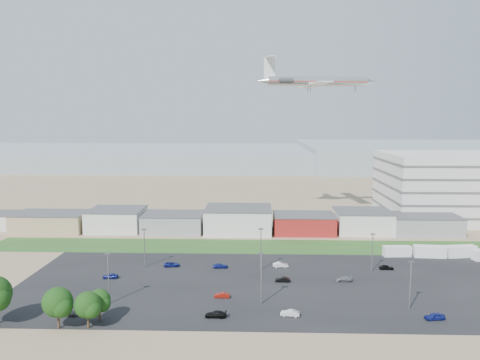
{
  "coord_description": "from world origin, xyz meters",
  "views": [
    {
      "loc": [
        -0.41,
        -84.34,
        37.74
      ],
      "look_at": [
        -3.85,
        22.0,
        23.96
      ],
      "focal_mm": 35.0,
      "sensor_mm": 36.0,
      "label": 1
    }
  ],
  "objects_px": {
    "airliner": "(318,81)",
    "parked_car_5": "(110,276)",
    "parked_car_10": "(70,313)",
    "parked_car_12": "(344,279)",
    "box_trailer_a": "(397,251)",
    "parked_car_4": "(222,295)",
    "parked_car_3": "(216,314)",
    "parked_car_2": "(435,316)",
    "parked_car_7": "(283,280)",
    "parked_car_8": "(386,267)",
    "parked_car_6": "(220,266)",
    "parked_car_11": "(281,265)",
    "parked_car_9": "(172,264)",
    "parked_car_13": "(290,313)"
  },
  "relations": [
    {
      "from": "airliner",
      "to": "parked_car_5",
      "type": "xyz_separation_m",
      "value": [
        -57.62,
        -70.77,
        -51.21
      ]
    },
    {
      "from": "parked_car_10",
      "to": "parked_car_12",
      "type": "relative_size",
      "value": 1.01
    },
    {
      "from": "box_trailer_a",
      "to": "parked_car_4",
      "type": "distance_m",
      "value": 56.48
    },
    {
      "from": "box_trailer_a",
      "to": "parked_car_3",
      "type": "distance_m",
      "value": 63.07
    },
    {
      "from": "parked_car_2",
      "to": "parked_car_7",
      "type": "height_order",
      "value": "parked_car_2"
    },
    {
      "from": "parked_car_5",
      "to": "parked_car_8",
      "type": "distance_m",
      "value": 68.49
    },
    {
      "from": "box_trailer_a",
      "to": "parked_car_3",
      "type": "relative_size",
      "value": 1.81
    },
    {
      "from": "parked_car_6",
      "to": "parked_car_11",
      "type": "height_order",
      "value": "parked_car_11"
    },
    {
      "from": "parked_car_2",
      "to": "parked_car_4",
      "type": "relative_size",
      "value": 1.16
    },
    {
      "from": "parked_car_9",
      "to": "parked_car_11",
      "type": "height_order",
      "value": "parked_car_11"
    },
    {
      "from": "parked_car_6",
      "to": "parked_car_8",
      "type": "xyz_separation_m",
      "value": [
        42.15,
        0.13,
        0.05
      ]
    },
    {
      "from": "parked_car_7",
      "to": "parked_car_11",
      "type": "xyz_separation_m",
      "value": [
        0.14,
        11.01,
        0.08
      ]
    },
    {
      "from": "box_trailer_a",
      "to": "parked_car_7",
      "type": "bearing_deg",
      "value": -150.67
    },
    {
      "from": "parked_car_2",
      "to": "parked_car_8",
      "type": "bearing_deg",
      "value": 174.76
    },
    {
      "from": "parked_car_5",
      "to": "parked_car_9",
      "type": "distance_m",
      "value": 16.2
    },
    {
      "from": "airliner",
      "to": "parked_car_12",
      "type": "relative_size",
      "value": 11.74
    },
    {
      "from": "parked_car_12",
      "to": "airliner",
      "type": "bearing_deg",
      "value": 176.31
    },
    {
      "from": "box_trailer_a",
      "to": "parked_car_3",
      "type": "height_order",
      "value": "box_trailer_a"
    },
    {
      "from": "parked_car_10",
      "to": "parked_car_13",
      "type": "distance_m",
      "value": 42.74
    },
    {
      "from": "airliner",
      "to": "parked_car_12",
      "type": "height_order",
      "value": "airliner"
    },
    {
      "from": "parked_car_6",
      "to": "parked_car_3",
      "type": "bearing_deg",
      "value": 177.86
    },
    {
      "from": "box_trailer_a",
      "to": "parked_car_8",
      "type": "bearing_deg",
      "value": -121.57
    },
    {
      "from": "parked_car_6",
      "to": "parked_car_8",
      "type": "relative_size",
      "value": 1.07
    },
    {
      "from": "parked_car_5",
      "to": "parked_car_10",
      "type": "relative_size",
      "value": 0.92
    },
    {
      "from": "box_trailer_a",
      "to": "airliner",
      "type": "relative_size",
      "value": 0.17
    },
    {
      "from": "parked_car_11",
      "to": "parked_car_12",
      "type": "xyz_separation_m",
      "value": [
        14.23,
        -10.17,
        -0.09
      ]
    },
    {
      "from": "airliner",
      "to": "parked_car_3",
      "type": "relative_size",
      "value": 10.88
    },
    {
      "from": "airliner",
      "to": "parked_car_12",
      "type": "bearing_deg",
      "value": -98.99
    },
    {
      "from": "parked_car_10",
      "to": "parked_car_11",
      "type": "bearing_deg",
      "value": -52.07
    },
    {
      "from": "box_trailer_a",
      "to": "airliner",
      "type": "distance_m",
      "value": 72.87
    },
    {
      "from": "box_trailer_a",
      "to": "parked_car_11",
      "type": "relative_size",
      "value": 1.91
    },
    {
      "from": "parked_car_3",
      "to": "parked_car_12",
      "type": "bearing_deg",
      "value": 128.84
    },
    {
      "from": "airliner",
      "to": "box_trailer_a",
      "type": "bearing_deg",
      "value": -79.05
    },
    {
      "from": "parked_car_4",
      "to": "parked_car_10",
      "type": "relative_size",
      "value": 0.85
    },
    {
      "from": "parked_car_4",
      "to": "parked_car_13",
      "type": "distance_m",
      "value": 16.45
    },
    {
      "from": "parked_car_8",
      "to": "parked_car_11",
      "type": "height_order",
      "value": "parked_car_11"
    },
    {
      "from": "parked_car_13",
      "to": "parked_car_7",
      "type": "bearing_deg",
      "value": -171.13
    },
    {
      "from": "parked_car_3",
      "to": "parked_car_9",
      "type": "xyz_separation_m",
      "value": [
        -13.99,
        30.85,
        -0.04
      ]
    },
    {
      "from": "box_trailer_a",
      "to": "parked_car_5",
      "type": "xyz_separation_m",
      "value": [
        -74.05,
        -20.78,
        -0.8
      ]
    },
    {
      "from": "airliner",
      "to": "parked_car_8",
      "type": "xyz_separation_m",
      "value": [
        10.28,
        -61.89,
        -51.21
      ]
    },
    {
      "from": "parked_car_9",
      "to": "parked_car_12",
      "type": "distance_m",
      "value": 43.48
    },
    {
      "from": "parked_car_2",
      "to": "parked_car_13",
      "type": "distance_m",
      "value": 27.35
    },
    {
      "from": "parked_car_13",
      "to": "parked_car_10",
      "type": "bearing_deg",
      "value": -80.53
    },
    {
      "from": "parked_car_9",
      "to": "parked_car_13",
      "type": "height_order",
      "value": "parked_car_13"
    },
    {
      "from": "parked_car_2",
      "to": "parked_car_9",
      "type": "xyz_separation_m",
      "value": [
        -55.63,
        30.57,
        -0.09
      ]
    },
    {
      "from": "parked_car_13",
      "to": "parked_car_4",
      "type": "bearing_deg",
      "value": -115.03
    },
    {
      "from": "parked_car_11",
      "to": "parked_car_13",
      "type": "xyz_separation_m",
      "value": [
        0.17,
        -30.15,
        -0.04
      ]
    },
    {
      "from": "parked_car_6",
      "to": "parked_car_9",
      "type": "xyz_separation_m",
      "value": [
        -12.66,
        0.78,
        0.01
      ]
    },
    {
      "from": "box_trailer_a",
      "to": "parked_car_8",
      "type": "height_order",
      "value": "box_trailer_a"
    },
    {
      "from": "parked_car_13",
      "to": "parked_car_11",
      "type": "bearing_deg",
      "value": -171.74
    }
  ]
}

